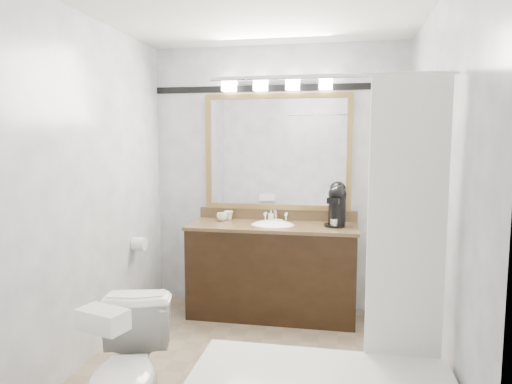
# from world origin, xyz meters

# --- Properties ---
(room) EXTENTS (2.42, 2.62, 2.52)m
(room) POSITION_xyz_m (0.00, 0.00, 1.25)
(room) COLOR gray
(room) RESTS_ON ground
(vanity) EXTENTS (1.53, 0.58, 0.97)m
(vanity) POSITION_xyz_m (0.00, 1.02, 0.44)
(vanity) COLOR black
(vanity) RESTS_ON ground
(mirror) EXTENTS (1.40, 0.04, 1.10)m
(mirror) POSITION_xyz_m (0.00, 1.28, 1.50)
(mirror) COLOR #9D7E47
(mirror) RESTS_ON room
(vanity_light_bar) EXTENTS (1.02, 0.14, 0.12)m
(vanity_light_bar) POSITION_xyz_m (0.00, 1.23, 2.13)
(vanity_light_bar) COLOR silver
(vanity_light_bar) RESTS_ON room
(accent_stripe) EXTENTS (2.40, 0.01, 0.06)m
(accent_stripe) POSITION_xyz_m (0.00, 1.29, 2.10)
(accent_stripe) COLOR black
(accent_stripe) RESTS_ON room
(tp_roll) EXTENTS (0.11, 0.12, 0.12)m
(tp_roll) POSITION_xyz_m (-1.14, 0.66, 0.70)
(tp_roll) COLOR white
(tp_roll) RESTS_ON room
(toilet) EXTENTS (0.57, 0.78, 0.72)m
(toilet) POSITION_xyz_m (-0.49, -0.89, 0.36)
(toilet) COLOR white
(toilet) RESTS_ON ground
(tissue_box) EXTENTS (0.27, 0.19, 0.10)m
(tissue_box) POSITION_xyz_m (-0.49, -1.12, 0.77)
(tissue_box) COLOR white
(tissue_box) RESTS_ON toilet
(coffee_maker) EXTENTS (0.20, 0.24, 0.36)m
(coffee_maker) POSITION_xyz_m (0.57, 1.07, 1.04)
(coffee_maker) COLOR black
(coffee_maker) RESTS_ON vanity
(cup_left) EXTENTS (0.12, 0.12, 0.08)m
(cup_left) POSITION_xyz_m (-0.50, 1.11, 0.89)
(cup_left) COLOR white
(cup_left) RESTS_ON vanity
(cup_right) EXTENTS (0.10, 0.10, 0.08)m
(cup_right) POSITION_xyz_m (-0.46, 1.20, 0.89)
(cup_right) COLOR white
(cup_right) RESTS_ON vanity
(soap_bottle_a) EXTENTS (0.05, 0.05, 0.11)m
(soap_bottle_a) POSITION_xyz_m (-0.04, 1.17, 0.90)
(soap_bottle_a) COLOR white
(soap_bottle_a) RESTS_ON vanity
(soap_bar) EXTENTS (0.10, 0.07, 0.03)m
(soap_bar) POSITION_xyz_m (0.03, 1.13, 0.86)
(soap_bar) COLOR beige
(soap_bar) RESTS_ON vanity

